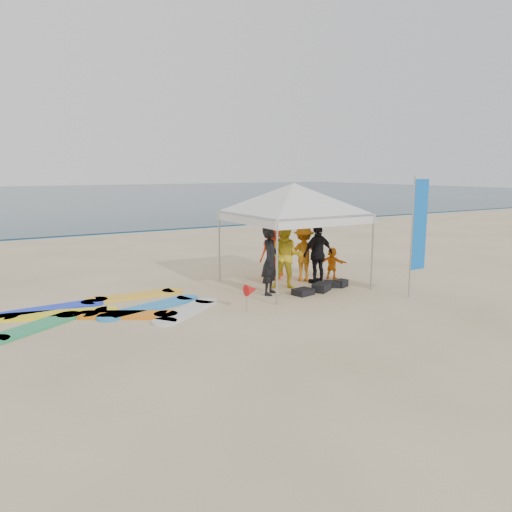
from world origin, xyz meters
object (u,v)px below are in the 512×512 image
Objects in this scene: person_orange_a at (303,253)px; person_black_b at (318,254)px; feather_flag at (419,226)px; person_seated at (332,263)px; person_orange_b at (273,251)px; surfboard_spread at (105,311)px; marker_pennant at (251,290)px; person_yellow at (286,257)px; canopy_tent at (294,183)px; person_black_a at (270,260)px.

person_orange_a is 0.51m from person_black_b.
feather_flag reaches higher than person_black_b.
person_orange_b is at bearing 35.99° from person_seated.
person_seated is (0.73, 0.24, -0.38)m from person_black_b.
person_seated is 0.19× the size of surfboard_spread.
feather_flag is (0.52, -2.75, 1.34)m from person_seated.
person_orange_b reaches higher than person_orange_a.
person_black_b reaches higher than person_orange_b.
person_orange_a reaches higher than marker_pennant.
person_yellow is 0.58× the size of feather_flag.
person_yellow is at bearing 35.86° from marker_pennant.
canopy_tent reaches higher than feather_flag.
person_orange_a is (1.02, 0.60, -0.08)m from person_yellow.
person_seated is at bearing 46.50° from person_yellow.
person_black_b is at bearing -0.98° from surfboard_spread.
surfboard_spread is (-5.31, -0.06, -2.84)m from canopy_tent.
surfboard_spread is (-6.81, -0.13, -0.45)m from person_seated.
canopy_tent is at bearing 69.01° from person_seated.
person_black_a reaches higher than person_orange_a.
person_black_b is 2.16m from canopy_tent.
person_orange_a reaches higher than surfboard_spread.
marker_pennant is at bearing -178.95° from person_black_a.
person_yellow is 1.88× the size of person_seated.
marker_pennant is at bearing 25.56° from person_black_b.
canopy_tent is (1.12, 0.58, 1.97)m from person_black_a.
canopy_tent is at bearing 0.66° from surfboard_spread.
person_orange_a is 0.97× the size of person_orange_b.
person_black_b is 2.70× the size of marker_pennant.
person_seated is (1.91, 0.36, -0.42)m from person_yellow.
person_orange_b reaches higher than person_seated.
person_yellow reaches higher than person_black_b.
person_yellow is 0.36× the size of surfboard_spread.
person_seated is 4.22m from marker_pennant.
canopy_tent reaches higher than person_yellow.
person_black_b is at bearing 25.98° from marker_pennant.
person_black_a is at bearing -152.57° from canopy_tent.
person_black_a reaches higher than marker_pennant.
person_seated is at bearing 2.82° from canopy_tent.
canopy_tent is at bearing -12.70° from person_black_b.
person_orange_a is 0.95× the size of person_black_b.
person_orange_b is at bearing -54.96° from person_black_b.
feather_flag reaches higher than person_orange_b.
person_black_a is 1.93m from person_black_b.
person_black_a is 1.69m from marker_pennant.
person_orange_a is at bearing -13.34° from person_black_a.
surfboard_spread is (-7.32, 2.62, -1.79)m from feather_flag.
person_orange_b is at bearing 14.38° from person_black_a.
canopy_tent is at bearing 35.62° from marker_pennant.
person_black_b is at bearing 41.64° from person_yellow.
person_orange_b is 1.77× the size of person_seated.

